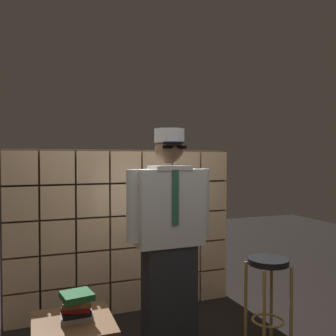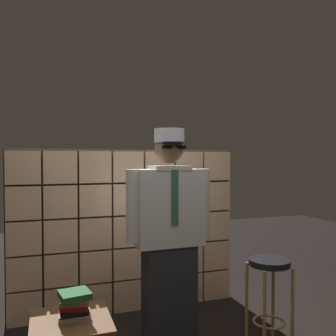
{
  "view_description": "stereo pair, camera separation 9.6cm",
  "coord_description": "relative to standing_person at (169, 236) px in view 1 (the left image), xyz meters",
  "views": [
    {
      "loc": [
        -0.9,
        -2.33,
        1.6
      ],
      "look_at": [
        0.14,
        0.46,
        1.52
      ],
      "focal_mm": 38.76,
      "sensor_mm": 36.0,
      "label": 1
    },
    {
      "loc": [
        -0.81,
        -2.36,
        1.6
      ],
      "look_at": [
        0.14,
        0.46,
        1.52
      ],
      "focal_mm": 38.76,
      "sensor_mm": 36.0,
      "label": 2
    }
  ],
  "objects": [
    {
      "name": "book_stack",
      "position": [
        -0.78,
        -0.33,
        -0.34
      ],
      "size": [
        0.22,
        0.21,
        0.18
      ],
      "color": "gray",
      "rests_on": "side_table"
    },
    {
      "name": "side_table",
      "position": [
        -0.81,
        -0.34,
        -0.5
      ],
      "size": [
        0.52,
        0.52,
        0.53
      ],
      "color": "brown",
      "rests_on": "ground"
    },
    {
      "name": "glass_block_wall",
      "position": [
        -0.15,
        0.91,
        -0.12
      ],
      "size": [
        2.38,
        0.1,
        1.71
      ],
      "color": "#E0B78C",
      "rests_on": "ground"
    },
    {
      "name": "standing_person",
      "position": [
        0.0,
        0.0,
        0.0
      ],
      "size": [
        0.73,
        0.31,
        1.84
      ],
      "rotation": [
        0.0,
        0.0,
        0.03
      ],
      "color": "#28282D",
      "rests_on": "ground"
    },
    {
      "name": "bar_stool",
      "position": [
        0.8,
        -0.23,
        -0.39
      ],
      "size": [
        0.34,
        0.34,
        0.75
      ],
      "color": "black",
      "rests_on": "ground"
    }
  ]
}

